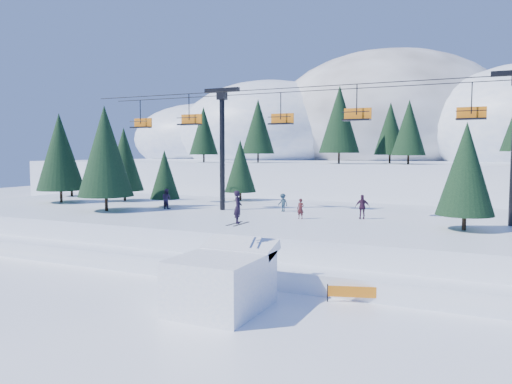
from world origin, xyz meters
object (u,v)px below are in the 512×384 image
at_px(jump_kicker, 222,280).
at_px(banner_near, 356,292).
at_px(chairlift, 341,127).
at_px(banner_far, 401,293).

distance_m(jump_kicker, banner_near, 6.66).
height_order(chairlift, banner_far, chairlift).
bearing_deg(jump_kicker, chairlift, 86.50).
distance_m(jump_kicker, chairlift, 18.69).
height_order(jump_kicker, banner_near, jump_kicker).
distance_m(chairlift, banner_near, 16.57).
bearing_deg(banner_far, jump_kicker, -149.60).
height_order(jump_kicker, banner_far, jump_kicker).
height_order(jump_kicker, chairlift, chairlift).
relative_size(chairlift, banner_near, 16.79).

